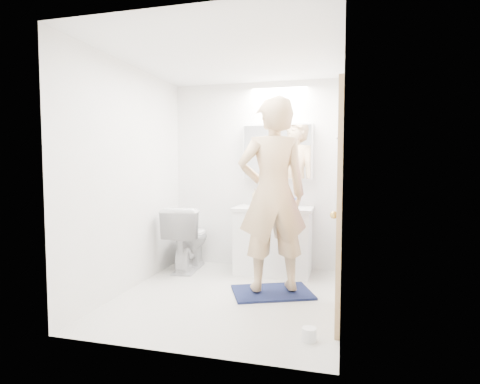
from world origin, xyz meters
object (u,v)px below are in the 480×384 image
(medicine_cabinet, at_px, (278,152))
(person, at_px, (273,195))
(vanity_cabinet, at_px, (274,242))
(soap_bottle_a, at_px, (255,197))
(toilet_paper_roll, at_px, (309,334))
(toilet, at_px, (188,238))
(toothbrush_cup, at_px, (292,202))
(soap_bottle_b, at_px, (261,199))

(medicine_cabinet, height_order, person, person)
(vanity_cabinet, xyz_separation_m, medicine_cabinet, (0.01, 0.21, 1.11))
(medicine_cabinet, distance_m, soap_bottle_a, 0.64)
(person, bearing_deg, soap_bottle_a, -89.93)
(toilet_paper_roll, bearing_deg, soap_bottle_a, 114.04)
(medicine_cabinet, bearing_deg, vanity_cabinet, -92.79)
(toilet, distance_m, person, 1.51)
(toilet_paper_roll, bearing_deg, medicine_cabinet, 106.21)
(vanity_cabinet, distance_m, toothbrush_cup, 0.55)
(vanity_cabinet, relative_size, toothbrush_cup, 8.23)
(toilet, height_order, soap_bottle_b, soap_bottle_b)
(toilet, bearing_deg, toothbrush_cup, -172.36)
(toilet, xyz_separation_m, soap_bottle_a, (0.82, 0.27, 0.52))
(soap_bottle_b, bearing_deg, toilet_paper_roll, -68.18)
(vanity_cabinet, distance_m, soap_bottle_b, 0.58)
(soap_bottle_a, bearing_deg, person, -66.87)
(person, bearing_deg, toilet_paper_roll, 91.81)
(person, bearing_deg, medicine_cabinet, -106.56)
(toilet, distance_m, toilet_paper_roll, 2.39)
(soap_bottle_b, distance_m, toilet_paper_roll, 2.27)
(soap_bottle_b, bearing_deg, vanity_cabinet, -42.64)
(vanity_cabinet, xyz_separation_m, soap_bottle_a, (-0.27, 0.15, 0.54))
(person, relative_size, toilet_paper_roll, 17.92)
(vanity_cabinet, distance_m, toilet, 1.10)
(toilet, distance_m, soap_bottle_b, 1.06)
(toilet_paper_roll, bearing_deg, soap_bottle_b, 111.82)
(toilet, height_order, toothbrush_cup, toothbrush_cup)
(medicine_cabinet, height_order, soap_bottle_b, medicine_cabinet)
(soap_bottle_a, height_order, soap_bottle_b, soap_bottle_a)
(soap_bottle_a, distance_m, soap_bottle_b, 0.08)
(vanity_cabinet, distance_m, soap_bottle_a, 0.62)
(soap_bottle_a, bearing_deg, toilet_paper_roll, -65.96)
(soap_bottle_a, distance_m, toilet_paper_roll, 2.28)
(vanity_cabinet, height_order, toothbrush_cup, toothbrush_cup)
(vanity_cabinet, bearing_deg, person, -81.00)
(toilet, bearing_deg, soap_bottle_a, -166.43)
(toilet, xyz_separation_m, toothbrush_cup, (1.30, 0.28, 0.46))
(vanity_cabinet, xyz_separation_m, toothbrush_cup, (0.21, 0.16, 0.48))
(soap_bottle_b, distance_m, toothbrush_cup, 0.40)
(vanity_cabinet, height_order, soap_bottle_a, soap_bottle_a)
(person, xyz_separation_m, soap_bottle_b, (-0.32, 0.95, -0.13))
(medicine_cabinet, relative_size, soap_bottle_b, 5.27)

